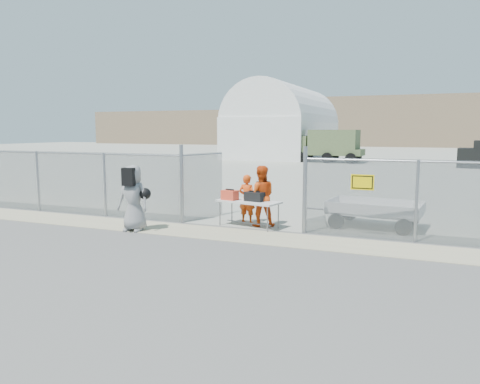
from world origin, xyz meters
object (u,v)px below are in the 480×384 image
at_px(security_worker_right, 261,196).
at_px(utility_trailer, 375,213).
at_px(folding_table, 249,214).
at_px(security_worker_left, 247,199).
at_px(visitor, 133,198).

xyz_separation_m(security_worker_right, utility_trailer, (3.29, 1.16, -0.51)).
relative_size(folding_table, security_worker_left, 1.23).
distance_m(folding_table, utility_trailer, 3.85).
bearing_deg(visitor, security_worker_right, 27.97).
bearing_deg(utility_trailer, visitor, -148.33).
height_order(security_worker_right, visitor, visitor).
relative_size(security_worker_left, security_worker_right, 0.83).
bearing_deg(security_worker_right, security_worker_left, -51.41).
bearing_deg(folding_table, security_worker_right, 53.89).
bearing_deg(security_worker_right, folding_table, 19.43).
relative_size(visitor, utility_trailer, 0.55).
height_order(folding_table, utility_trailer, utility_trailer).
height_order(security_worker_right, utility_trailer, security_worker_right).
bearing_deg(utility_trailer, folding_table, -152.74).
relative_size(folding_table, security_worker_right, 1.03).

